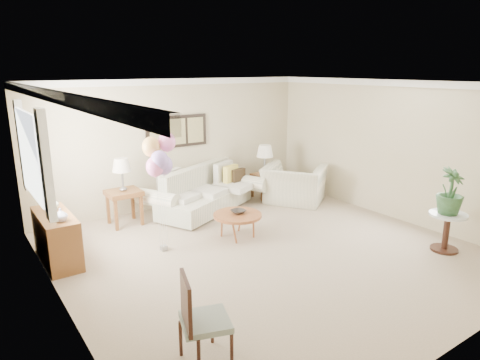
{
  "coord_description": "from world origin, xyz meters",
  "views": [
    {
      "loc": [
        -3.9,
        -4.88,
        2.81
      ],
      "look_at": [
        -0.08,
        0.6,
        1.05
      ],
      "focal_mm": 32.0,
      "sensor_mm": 36.0,
      "label": 1
    }
  ],
  "objects_px": {
    "coffee_table": "(238,216)",
    "accent_chair": "(199,317)",
    "balloon_cluster": "(159,157)",
    "sofa": "(204,194)",
    "armchair": "(294,184)"
  },
  "relations": [
    {
      "from": "coffee_table",
      "to": "accent_chair",
      "type": "height_order",
      "value": "accent_chair"
    },
    {
      "from": "coffee_table",
      "to": "accent_chair",
      "type": "relative_size",
      "value": 0.88
    },
    {
      "from": "coffee_table",
      "to": "balloon_cluster",
      "type": "xyz_separation_m",
      "value": [
        -1.27,
        0.22,
        1.13
      ]
    },
    {
      "from": "sofa",
      "to": "coffee_table",
      "type": "bearing_deg",
      "value": -99.12
    },
    {
      "from": "accent_chair",
      "to": "armchair",
      "type": "bearing_deg",
      "value": 38.46
    },
    {
      "from": "accent_chair",
      "to": "balloon_cluster",
      "type": "xyz_separation_m",
      "value": [
        0.84,
        2.64,
        1.02
      ]
    },
    {
      "from": "armchair",
      "to": "balloon_cluster",
      "type": "relative_size",
      "value": 0.66
    },
    {
      "from": "sofa",
      "to": "balloon_cluster",
      "type": "distance_m",
      "value": 2.32
    },
    {
      "from": "sofa",
      "to": "coffee_table",
      "type": "xyz_separation_m",
      "value": [
        -0.25,
        -1.54,
        0.04
      ]
    },
    {
      "from": "sofa",
      "to": "balloon_cluster",
      "type": "xyz_separation_m",
      "value": [
        -1.52,
        -1.32,
        1.17
      ]
    },
    {
      "from": "armchair",
      "to": "sofa",
      "type": "bearing_deg",
      "value": 38.06
    },
    {
      "from": "sofa",
      "to": "armchair",
      "type": "bearing_deg",
      "value": -18.31
    },
    {
      "from": "coffee_table",
      "to": "balloon_cluster",
      "type": "distance_m",
      "value": 1.72
    },
    {
      "from": "sofa",
      "to": "accent_chair",
      "type": "xyz_separation_m",
      "value": [
        -2.36,
        -3.96,
        0.14
      ]
    },
    {
      "from": "coffee_table",
      "to": "armchair",
      "type": "xyz_separation_m",
      "value": [
        2.1,
        0.93,
        0.01
      ]
    }
  ]
}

